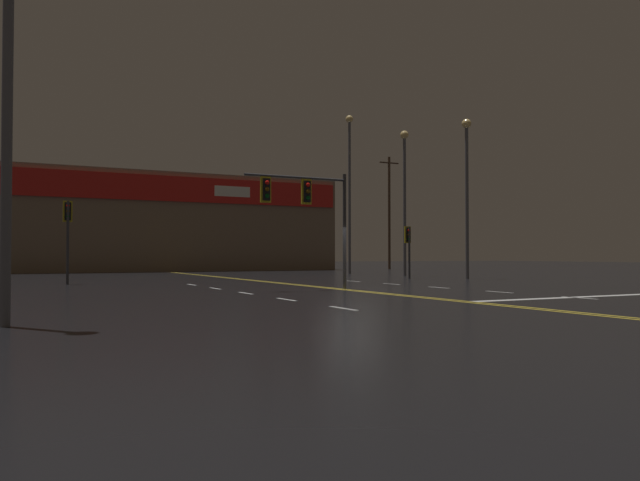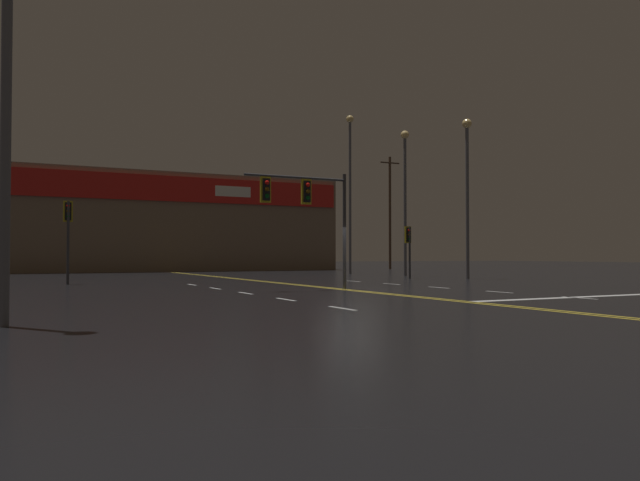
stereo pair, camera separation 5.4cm
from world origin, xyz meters
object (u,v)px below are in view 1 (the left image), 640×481
(traffic_signal_median, at_px, (304,200))
(streetlight_far_left, at_px, (350,175))
(streetlight_median_approach, at_px, (8,3))
(traffic_signal_corner_northwest, at_px, (68,223))
(streetlight_near_left, at_px, (467,176))
(streetlight_near_right, at_px, (405,183))
(traffic_signal_corner_northeast, at_px, (408,240))

(traffic_signal_median, relative_size, streetlight_far_left, 0.39)
(streetlight_median_approach, bearing_deg, traffic_signal_corner_northwest, 81.65)
(streetlight_median_approach, distance_m, streetlight_far_left, 35.58)
(streetlight_near_left, relative_size, streetlight_near_right, 0.96)
(traffic_signal_corner_northwest, bearing_deg, streetlight_near_left, -7.76)
(traffic_signal_corner_northwest, bearing_deg, streetlight_near_right, 8.42)
(traffic_signal_median, relative_size, traffic_signal_corner_northwest, 1.18)
(streetlight_median_approach, relative_size, streetlight_far_left, 0.83)
(streetlight_near_right, distance_m, streetlight_far_left, 6.04)
(streetlight_near_right, bearing_deg, streetlight_far_left, 98.83)
(traffic_signal_corner_northeast, distance_m, streetlight_near_left, 5.06)
(streetlight_near_left, bearing_deg, traffic_signal_corner_northeast, 146.89)
(traffic_signal_corner_northwest, height_order, streetlight_near_left, streetlight_near_left)
(streetlight_median_approach, bearing_deg, traffic_signal_median, 39.69)
(traffic_signal_corner_northeast, relative_size, streetlight_median_approach, 0.31)
(traffic_signal_corner_northeast, bearing_deg, traffic_signal_median, -142.34)
(traffic_signal_median, distance_m, traffic_signal_corner_northwest, 12.24)
(traffic_signal_median, relative_size, streetlight_near_right, 0.48)
(streetlight_median_approach, bearing_deg, traffic_signal_corner_northeast, 38.67)
(traffic_signal_median, height_order, streetlight_far_left, streetlight_far_left)
(traffic_signal_corner_northeast, xyz_separation_m, streetlight_near_left, (2.86, -1.86, 3.74))
(streetlight_near_right, relative_size, streetlight_far_left, 0.82)
(traffic_signal_median, distance_m, streetlight_near_left, 15.35)
(traffic_signal_corner_northwest, relative_size, streetlight_median_approach, 0.40)
(traffic_signal_corner_northwest, xyz_separation_m, traffic_signal_corner_northeast, (18.61, -1.06, -0.64))
(traffic_signal_median, height_order, streetlight_near_right, streetlight_near_right)
(traffic_signal_corner_northeast, distance_m, streetlight_far_left, 11.42)
(traffic_signal_corner_northwest, xyz_separation_m, streetlight_near_left, (21.47, -2.93, 3.10))
(streetlight_near_right, xyz_separation_m, streetlight_median_approach, (-23.94, -21.23, 0.04))
(streetlight_near_left, relative_size, streetlight_median_approach, 0.95)
(streetlight_near_right, bearing_deg, streetlight_median_approach, -138.43)
(traffic_signal_median, distance_m, traffic_signal_corner_northeast, 13.74)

